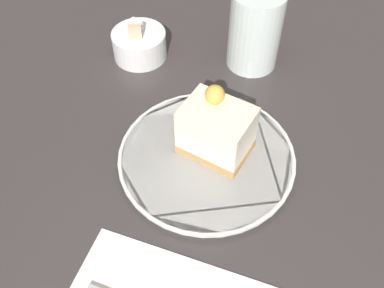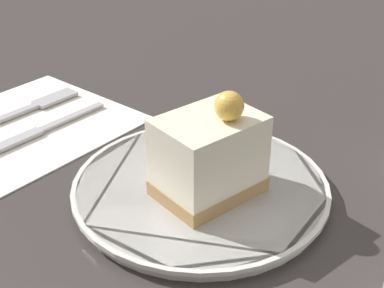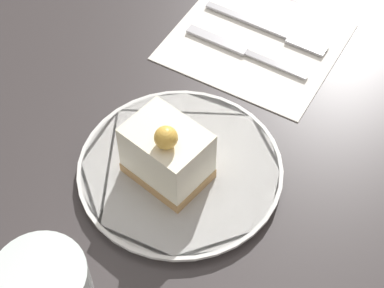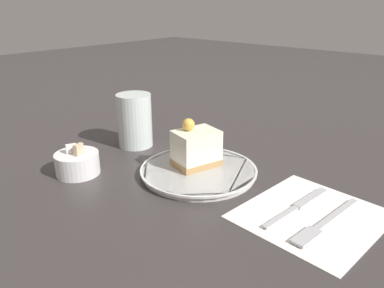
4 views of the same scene
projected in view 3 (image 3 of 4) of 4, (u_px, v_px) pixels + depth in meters
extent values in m
plane|color=#383333|center=(210.00, 158.00, 0.73)|extent=(4.00, 4.00, 0.00)
cylinder|color=silver|center=(180.00, 170.00, 0.72)|extent=(0.22, 0.22, 0.01)
cylinder|color=silver|center=(180.00, 168.00, 0.71)|extent=(0.23, 0.23, 0.00)
cube|color=#AD8451|center=(168.00, 170.00, 0.70)|extent=(0.08, 0.10, 0.01)
cube|color=white|center=(167.00, 150.00, 0.67)|extent=(0.08, 0.10, 0.06)
sphere|color=#EFB747|center=(166.00, 138.00, 0.63)|extent=(0.02, 0.02, 0.02)
cube|color=white|center=(255.00, 41.00, 0.85)|extent=(0.21, 0.23, 0.00)
cube|color=#B2B2B7|center=(247.00, 20.00, 0.87)|extent=(0.02, 0.13, 0.00)
cube|color=#B2B2B7|center=(307.00, 44.00, 0.84)|extent=(0.03, 0.06, 0.00)
cube|color=#B2B2B7|center=(217.00, 40.00, 0.85)|extent=(0.02, 0.09, 0.00)
cube|color=#B2B2B7|center=(276.00, 65.00, 0.82)|extent=(0.02, 0.09, 0.00)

